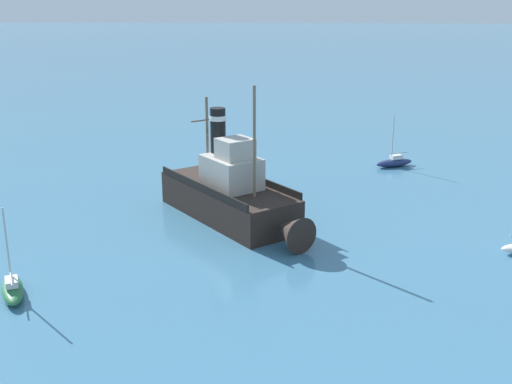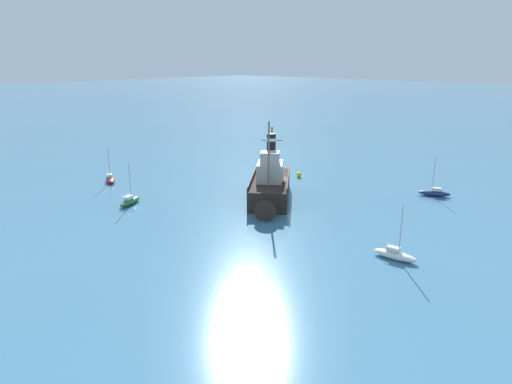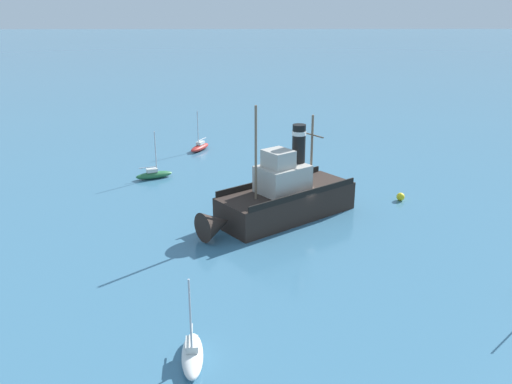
{
  "view_description": "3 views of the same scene",
  "coord_description": "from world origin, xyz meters",
  "views": [
    {
      "loc": [
        -2.99,
        44.73,
        15.6
      ],
      "look_at": [
        -1.49,
        -0.04,
        1.59
      ],
      "focal_mm": 45.0,
      "sensor_mm": 36.0,
      "label": 1
    },
    {
      "loc": [
        -34.33,
        41.62,
        16.51
      ],
      "look_at": [
        -0.29,
        4.46,
        1.71
      ],
      "focal_mm": 32.0,
      "sensor_mm": 36.0,
      "label": 2
    },
    {
      "loc": [
        -42.05,
        4.31,
        17.48
      ],
      "look_at": [
        -1.09,
        3.67,
        2.81
      ],
      "focal_mm": 38.0,
      "sensor_mm": 36.0,
      "label": 3
    }
  ],
  "objects": [
    {
      "name": "mooring_buoy",
      "position": [
        4.22,
        -9.66,
        0.37
      ],
      "size": [
        0.74,
        0.74,
        0.74
      ],
      "primitive_type": "sphere",
      "color": "yellow",
      "rests_on": "ground"
    },
    {
      "name": "old_tugboat",
      "position": [
        0.11,
        1.55,
        1.83
      ],
      "size": [
        11.38,
        13.52,
        9.9
      ],
      "color": "#2D231E",
      "rests_on": "ground"
    },
    {
      "name": "sailboat_white",
      "position": [
        -18.88,
        7.19,
        0.43
      ],
      "size": [
        3.88,
        1.42,
        4.9
      ],
      "color": "white",
      "rests_on": "ground"
    },
    {
      "name": "ground_plane",
      "position": [
        0.0,
        0.0,
        0.0
      ],
      "size": [
        600.0,
        600.0,
        0.0
      ],
      "primitive_type": "plane",
      "color": "teal"
    },
    {
      "name": "sailboat_red",
      "position": [
        21.97,
        10.17,
        0.43
      ],
      "size": [
        3.91,
        2.6,
        4.9
      ],
      "color": "#B22823",
      "rests_on": "ground"
    },
    {
      "name": "sailboat_green",
      "position": [
        11.1,
        13.99,
        0.43
      ],
      "size": [
        2.57,
        3.91,
        4.9
      ],
      "color": "#286B3D",
      "rests_on": "ground"
    }
  ]
}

